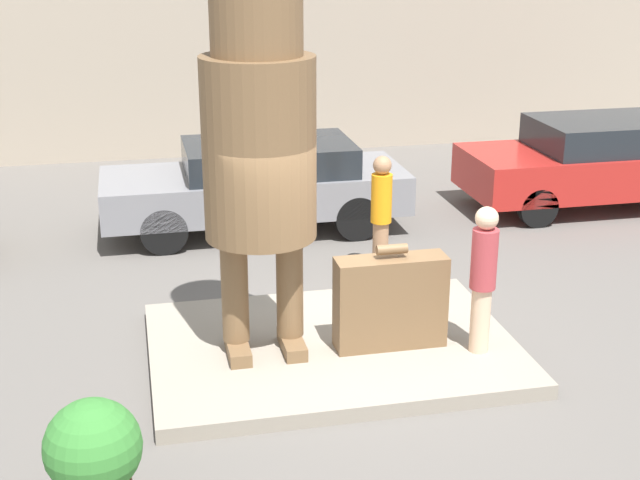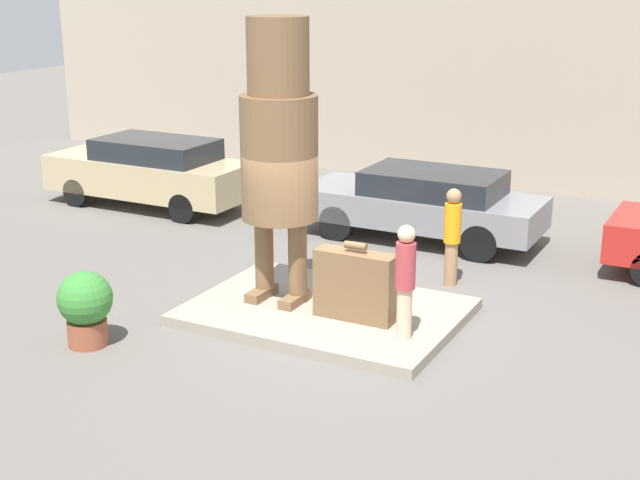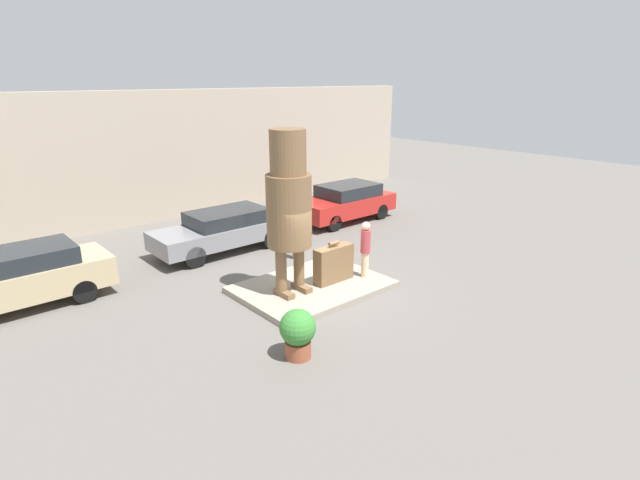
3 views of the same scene
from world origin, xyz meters
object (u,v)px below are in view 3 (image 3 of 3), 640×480
(statue_figure, at_px, (289,201))
(planter_pot, at_px, (298,332))
(parked_car_tan, at_px, (13,279))
(giant_suitcase, at_px, (334,264))
(parked_car_grey, at_px, (223,229))
(worker_hivis, at_px, (295,232))
(tourist, at_px, (365,247))
(parked_car_red, at_px, (345,202))

(statue_figure, distance_m, planter_pot, 3.73)
(statue_figure, bearing_deg, parked_car_tan, 144.43)
(giant_suitcase, xyz_separation_m, parked_car_grey, (-0.76, 4.77, 0.08))
(giant_suitcase, distance_m, parked_car_tan, 8.38)
(statue_figure, height_order, parked_car_tan, statue_figure)
(worker_hivis, bearing_deg, parked_car_grey, 121.39)
(tourist, distance_m, parked_car_tan, 9.36)
(statue_figure, bearing_deg, planter_pot, -124.83)
(parked_car_grey, bearing_deg, planter_pot, 71.38)
(parked_car_tan, xyz_separation_m, parked_car_red, (12.24, 0.47, -0.03))
(parked_car_grey, bearing_deg, statue_figure, 82.11)
(planter_pot, bearing_deg, tourist, 25.84)
(tourist, xyz_separation_m, parked_car_tan, (-8.10, 4.68, -0.25))
(parked_car_tan, bearing_deg, parked_car_grey, -176.14)
(tourist, height_order, parked_car_red, tourist)
(statue_figure, bearing_deg, tourist, -13.26)
(statue_figure, relative_size, worker_hivis, 2.58)
(parked_car_grey, relative_size, worker_hivis, 2.81)
(parked_car_red, bearing_deg, parked_car_grey, 0.37)
(statue_figure, distance_m, parked_car_grey, 5.00)
(parked_car_red, distance_m, planter_pot, 10.88)
(parked_car_tan, distance_m, worker_hivis, 7.99)
(parked_car_grey, bearing_deg, parked_car_red, -179.63)
(statue_figure, xyz_separation_m, worker_hivis, (2.00, 2.31, -1.80))
(tourist, relative_size, parked_car_red, 0.38)
(parked_car_tan, height_order, parked_car_red, parked_car_tan)
(planter_pot, bearing_deg, giant_suitcase, 36.32)
(parked_car_grey, xyz_separation_m, planter_pot, (-2.39, -7.09, -0.17))
(statue_figure, relative_size, planter_pot, 3.95)
(parked_car_red, xyz_separation_m, planter_pot, (-8.21, -7.13, -0.20))
(giant_suitcase, relative_size, parked_car_red, 0.28)
(tourist, xyz_separation_m, parked_car_red, (4.13, 5.15, -0.27))
(tourist, bearing_deg, parked_car_tan, 149.99)
(parked_car_grey, bearing_deg, worker_hivis, 121.39)
(parked_car_grey, height_order, parked_car_red, parked_car_red)
(tourist, bearing_deg, parked_car_red, 51.24)
(tourist, relative_size, planter_pot, 1.51)
(giant_suitcase, bearing_deg, parked_car_grey, 99.06)
(statue_figure, xyz_separation_m, parked_car_tan, (-5.78, 4.13, -1.89))
(parked_car_red, bearing_deg, parked_car_tan, 2.20)
(statue_figure, xyz_separation_m, giant_suitcase, (1.39, -0.21, -2.03))
(parked_car_tan, height_order, planter_pot, parked_car_tan)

